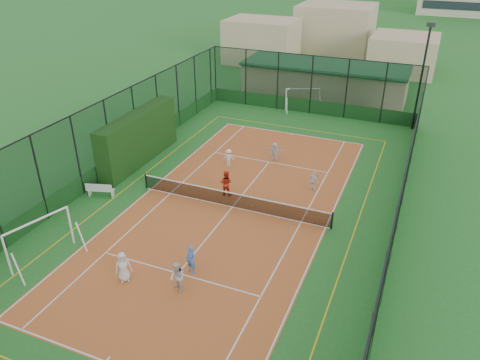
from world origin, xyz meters
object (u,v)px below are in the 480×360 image
object	(u,v)px
child_far_right	(313,181)
futsal_goal_near	(40,240)
child_near_left	(123,267)
child_near_right	(177,278)
white_bench	(101,189)
coach	(226,183)
futsal_goal_far	(302,99)
child_far_back	(275,151)
child_near_mid	(191,259)
floodlight_ne	(421,79)
clubhouse	(324,80)
child_far_left	(229,157)

from	to	relation	value
child_far_right	futsal_goal_near	bearing A→B (deg)	70.70
child_near_left	child_near_right	bearing A→B (deg)	-34.99
white_bench	coach	distance (m)	7.52
futsal_goal_far	child_near_right	xyz separation A→B (m)	(1.41, -24.96, -0.21)
child_near_right	child_far_back	size ratio (longest dim) A/B	1.18
child_near_mid	child_far_right	size ratio (longest dim) A/B	1.17
coach	floodlight_ne	bearing A→B (deg)	-124.94
child_near_right	child_near_mid	bearing A→B (deg)	125.97
coach	futsal_goal_far	bearing A→B (deg)	-93.57
clubhouse	child_far_right	bearing A→B (deg)	-78.27
coach	child_near_mid	bearing A→B (deg)	98.24
white_bench	child_far_left	xyz separation A→B (m)	(5.41, 6.75, 0.14)
child_near_left	child_far_back	bearing A→B (deg)	40.12
clubhouse	child_far_left	size ratio (longest dim) A/B	12.88
child_far_back	coach	distance (m)	5.80
clubhouse	futsal_goal_far	xyz separation A→B (m)	(-0.82, -4.49, -0.60)
clubhouse	child_near_right	bearing A→B (deg)	-88.86
child_near_left	child_far_left	xyz separation A→B (m)	(-0.35, 12.64, -0.16)
futsal_goal_near	child_near_left	bearing A→B (deg)	-70.78
child_far_left	white_bench	bearing A→B (deg)	43.28
child_near_right	child_far_back	bearing A→B (deg)	125.39
child_far_right	clubhouse	bearing A→B (deg)	-55.86
floodlight_ne	child_near_mid	xyz separation A→B (m)	(-8.06, -22.65, -3.39)
white_bench	child_near_mid	xyz separation A→B (m)	(8.34, -4.22, 0.28)
futsal_goal_far	child_far_left	xyz separation A→B (m)	(-1.56, -12.59, -0.37)
clubhouse	child_near_right	xyz separation A→B (m)	(0.59, -29.45, -0.81)
child_near_left	coach	xyz separation A→B (m)	(1.11, 8.93, 0.03)
child_near_left	child_near_mid	distance (m)	3.07
child_far_left	child_far_right	distance (m)	6.27
floodlight_ne	white_bench	size ratio (longest dim) A/B	5.06
child_far_left	child_near_right	bearing A→B (deg)	95.56
floodlight_ne	futsal_goal_far	xyz separation A→B (m)	(-9.42, 0.91, -3.15)
clubhouse	white_bench	size ratio (longest dim) A/B	9.32
child_near_right	child_far_back	world-z (taller)	child_near_right
futsal_goal_near	child_near_mid	bearing A→B (deg)	-58.26
clubhouse	child_far_back	world-z (taller)	clubhouse
white_bench	coach	bearing A→B (deg)	7.54
child_near_mid	child_near_right	bearing A→B (deg)	-74.89
futsal_goal_near	coach	bearing A→B (deg)	-14.62
clubhouse	white_bench	distance (m)	25.10
child_near_right	coach	distance (m)	8.78
clubhouse	child_far_back	size ratio (longest dim) A/B	11.84
child_near_mid	coach	xyz separation A→B (m)	(-1.47, 7.25, 0.06)
floodlight_ne	white_bench	xyz separation A→B (m)	(-16.40, -18.43, -3.67)
coach	clubhouse	bearing A→B (deg)	-95.75
futsal_goal_far	coach	bearing A→B (deg)	-114.74
floodlight_ne	child_far_back	xyz separation A→B (m)	(-8.38, -9.72, -3.47)
child_near_right	child_far_right	size ratio (longest dim) A/B	1.22
child_far_left	coach	world-z (taller)	coach
clubhouse	child_far_right	distance (m)	18.62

